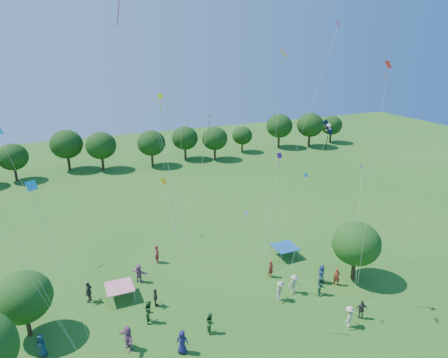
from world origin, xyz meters
TOP-DOWN VIEW (x-y plane):
  - near_tree_north at (-14.02, 17.06)m, footprint 4.02×4.02m
  - near_tree_east at (12.33, 13.46)m, footprint 4.18×4.18m
  - treeline at (-1.73, 55.43)m, footprint 88.01×8.77m
  - tent_red_stripe at (-7.25, 18.90)m, footprint 2.20×2.20m
  - tent_blue at (8.80, 19.19)m, footprint 2.20×2.20m
  - crowd_person_0 at (-4.42, 10.98)m, footprint 0.98×0.85m
  - crowd_person_1 at (10.33, 13.21)m, footprint 0.70×0.66m
  - crowd_person_2 at (8.27, 12.65)m, footprint 0.80×0.91m
  - crowd_person_3 at (7.74, 8.56)m, footprint 1.22×0.95m
  - crowd_person_4 at (-4.81, 16.66)m, footprint 0.57×0.98m
  - crowd_person_5 at (-7.74, 12.76)m, footprint 1.09×1.84m
  - crowd_person_6 at (-13.18, 14.52)m, footprint 0.92×0.88m
  - crowd_person_7 at (-2.98, 23.12)m, footprint 0.48×0.70m
  - crowd_person_8 at (-1.92, 12.11)m, footprint 0.44×0.80m
  - crowd_person_9 at (6.30, 13.74)m, footprint 1.16×0.61m
  - crowd_person_10 at (9.24, 8.91)m, footprint 1.01×0.75m
  - crowd_person_11 at (-5.28, 20.57)m, footprint 1.53×1.52m
  - crowd_person_12 at (9.35, 14.05)m, footprint 0.70×0.95m
  - crowd_person_13 at (5.74, 16.62)m, footprint 0.67×0.52m
  - crowd_person_14 at (-5.69, 15.02)m, footprint 0.66×0.98m
  - crowd_person_15 at (4.72, 13.35)m, footprint 1.21×1.07m
  - crowd_person_16 at (-9.61, 19.42)m, footprint 0.94×1.15m
  - pirate_kite at (7.35, 12.45)m, footprint 3.26×1.07m
  - red_high_kite at (-4.50, 19.47)m, footprint 3.47×8.76m
  - small_kite_0 at (10.24, 18.65)m, footprint 7.65×1.36m
  - small_kite_1 at (-0.53, 28.30)m, footprint 0.82×5.15m
  - small_kite_2 at (-1.94, 22.05)m, footprint 1.75×2.39m
  - small_kite_3 at (-2.15, 16.65)m, footprint 0.47×2.37m
  - small_kite_5 at (9.24, 22.03)m, footprint 4.68×5.21m
  - small_kite_6 at (-2.15, 23.79)m, footprint 2.55×0.46m
  - small_kite_7 at (12.30, 22.80)m, footprint 8.91×6.36m
  - small_kite_9 at (13.16, 13.36)m, footprint 3.35×3.03m
  - small_kite_10 at (3.68, 13.20)m, footprint 0.99×1.51m
  - small_kite_11 at (-2.06, 13.25)m, footprint 2.51×0.45m
  - small_kite_12 at (-11.39, 9.95)m, footprint 2.28×1.26m
  - small_kite_13 at (13.44, 14.87)m, footprint 4.25×5.39m
  - small_kite_14 at (4.96, 19.97)m, footprint 0.54×2.19m
  - small_kite_15 at (-14.38, 27.99)m, footprint 4.25×7.31m

SIDE VIEW (x-z plane):
  - crowd_person_10 at x=9.24m, z-range 0.00..1.57m
  - crowd_person_4 at x=-4.81m, z-range 0.00..1.58m
  - crowd_person_1 at x=10.33m, z-range 0.00..1.58m
  - crowd_person_13 at x=5.74m, z-range 0.00..1.58m
  - crowd_person_8 at x=-1.92m, z-range 0.00..1.62m
  - crowd_person_2 at x=8.27m, z-range 0.00..1.62m
  - crowd_person_6 at x=-13.18m, z-range 0.00..1.68m
  - crowd_person_9 at x=6.30m, z-range 0.00..1.70m
  - crowd_person_11 at x=-5.28m, z-range 0.00..1.70m
  - crowd_person_3 at x=7.74m, z-range 0.00..1.71m
  - crowd_person_12 at x=9.35m, z-range 0.00..1.71m
  - crowd_person_15 at x=4.72m, z-range 0.00..1.73m
  - crowd_person_0 at x=-4.42m, z-range 0.00..1.76m
  - crowd_person_16 at x=-9.61m, z-range 0.00..1.80m
  - crowd_person_7 at x=-2.98m, z-range 0.00..1.81m
  - crowd_person_14 at x=-5.69m, z-range 0.00..1.82m
  - crowd_person_5 at x=-7.74m, z-range 0.00..1.86m
  - tent_red_stripe at x=-7.25m, z-range 0.49..1.59m
  - tent_blue at x=8.80m, z-range 0.49..1.59m
  - near_tree_north at x=-14.02m, z-range 0.71..5.76m
  - near_tree_east at x=12.33m, z-range 0.80..6.17m
  - treeline at x=-1.73m, z-range 0.70..7.48m
  - small_kite_14 at x=4.96m, z-range 2.56..6.46m
  - small_kite_7 at x=12.30m, z-range 2.42..7.50m
  - small_kite_1 at x=-0.53m, z-range 3.11..8.20m
  - small_kite_13 at x=13.44m, z-range 3.05..11.39m
  - small_kite_5 at x=9.24m, z-range 3.83..12.08m
  - small_kite_12 at x=-11.39m, z-range 4.53..17.13m
  - small_kite_15 at x=-14.38m, z-range 5.11..16.84m
  - small_kite_11 at x=-2.06m, z-range 4.39..18.95m
  - small_kite_2 at x=-1.94m, z-range 4.80..19.66m
  - small_kite_6 at x=-2.15m, z-range 4.27..21.79m
  - pirate_kite at x=7.35m, z-range 7.25..20.76m
  - small_kite_0 at x=10.24m, z-range 4.53..24.93m
  - small_kite_9 at x=13.16m, z-range 6.30..23.72m
  - small_kite_3 at x=-2.15m, z-range 4.69..26.80m
  - small_kite_10 at x=3.68m, z-range 6.81..25.19m
  - red_high_kite at x=-4.50m, z-range 8.24..31.87m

